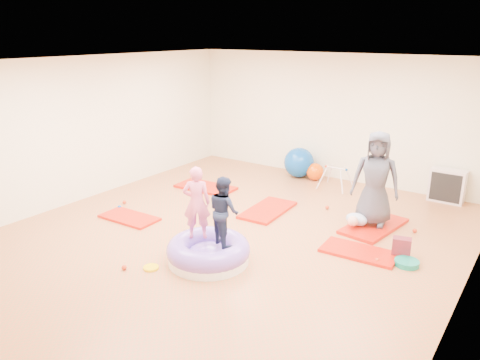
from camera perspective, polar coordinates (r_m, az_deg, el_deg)
The scene contains 19 objects.
room at distance 7.31m, azimuth -1.34°, elevation 3.15°, with size 7.01×8.01×2.81m.
gym_mat_front_left at distance 8.70m, azimuth -13.34°, elevation -4.49°, with size 1.08×0.54×0.04m, color red.
gym_mat_mid_left at distance 10.11m, azimuth -4.21°, elevation -0.88°, with size 1.27×0.64×0.05m, color red.
gym_mat_center_back at distance 8.82m, azimuth 3.41°, elevation -3.67°, with size 1.26×0.63×0.05m, color red.
gym_mat_right at distance 7.43m, azimuth 14.32°, elevation -8.51°, with size 1.13×0.56×0.05m, color red.
gym_mat_rear_right at distance 8.43m, azimuth 15.99°, elevation -5.42°, with size 1.34×0.67×0.06m, color red.
inflatable_cushion at distance 6.94m, azimuth -3.86°, elevation -8.74°, with size 1.23×1.23×0.39m.
child_pink at distance 6.82m, azimuth -5.33°, elevation -2.37°, with size 0.40×0.26×1.10m, color #EA6288.
child_navy at distance 6.62m, azimuth -1.98°, elevation -3.36°, with size 0.49×0.38×1.01m, color #19203B.
adult_caregiver at distance 8.19m, azimuth 16.22°, elevation 0.15°, with size 0.79×0.52×1.62m, color #3E3E4A.
infant at distance 8.24m, azimuth 13.93°, elevation -4.72°, with size 0.38×0.38×0.22m.
ball_pit_balls at distance 7.96m, azimuth 1.07°, elevation -6.02°, with size 5.14×3.91×0.07m.
exercise_ball_blue at distance 10.87m, azimuth 7.20°, elevation 2.13°, with size 0.69×0.69×0.69m, color #0946A0.
exercise_ball_orange at distance 10.73m, azimuth 9.13°, elevation 1.00°, with size 0.39×0.39×0.39m, color #E04800.
infant_play_gym at distance 10.16m, azimuth 11.59°, elevation 0.65°, with size 0.63×0.59×0.48m.
cube_shelf at distance 10.08m, azimuth 23.93°, elevation -0.64°, with size 0.66×0.33×0.66m.
balance_disc at distance 7.28m, azimuth 19.66°, elevation -9.50°, with size 0.35×0.35×0.08m, color #0F7A67.
backpack at distance 7.45m, azimuth 19.08°, elevation -7.79°, with size 0.27×0.16×0.31m, color #AF192F.
yellow_toy at distance 6.90m, azimuth -10.80°, elevation -10.46°, with size 0.22×0.22×0.03m, color #FFD300.
Camera 1 is at (4.16, -5.73, 3.23)m, focal length 35.00 mm.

